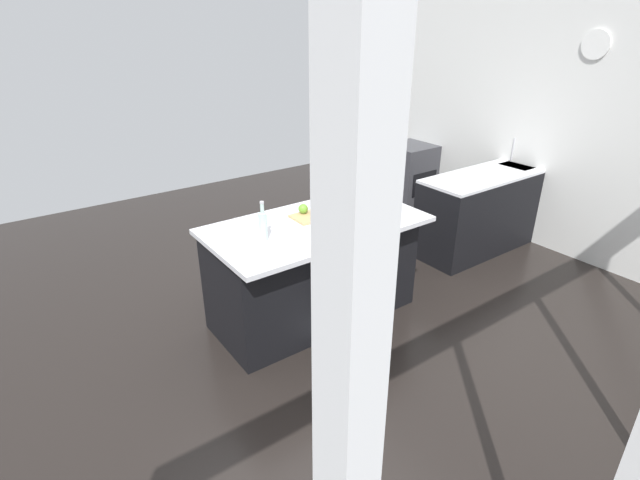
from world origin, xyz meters
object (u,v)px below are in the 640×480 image
Objects in this scene: cutting_board at (313,216)px; apple_yellow at (329,210)px; oven_range at (409,175)px; apple_green at (303,209)px; stool_by_window at (350,323)px; kitchen_island at (313,269)px; apple_red at (317,208)px; water_bottle at (263,225)px; fruit_bowl at (366,208)px.

cutting_board is 4.33× the size of apple_yellow.
apple_green is (2.72, 1.40, 0.55)m from oven_range.
stool_by_window is 8.31× the size of apple_green.
kitchen_island is 20.50× the size of apple_red.
oven_range is at bearing -152.84° from apple_green.
stool_by_window is 0.98m from apple_yellow.
water_bottle is 1.01m from fruit_bowl.
oven_range is 3.13m from kitchen_island.
fruit_bowl reaches higher than kitchen_island.
cutting_board is 0.14m from apple_yellow.
apple_red reaches higher than oven_range.
stool_by_window is 3.47× the size of fruit_bowl.
apple_green is 0.58m from water_bottle.
stool_by_window is 1.00m from water_bottle.
cutting_board is at bearing -103.71° from stool_by_window.
apple_green is 0.94× the size of apple_red.
fruit_bowl is (-0.48, 0.10, 0.49)m from kitchen_island.
fruit_bowl is at bearing 157.61° from cutting_board.
apple_red is at bearing -52.68° from apple_yellow.
water_bottle is (0.52, 0.24, 0.06)m from apple_green.
apple_yellow is at bearing 137.61° from apple_green.
stool_by_window is 8.30× the size of apple_yellow.
fruit_bowl is at bearing -137.58° from stool_by_window.
water_bottle is at bearing 26.77° from oven_range.
kitchen_island is 21.76× the size of apple_yellow.
apple_red is (-0.10, 0.07, 0.00)m from apple_green.
apple_yellow reaches higher than oven_range.
oven_range is 3.11m from apple_green.
oven_range is at bearing -153.23° from water_bottle.
apple_green is at bearing -55.37° from cutting_board.
cutting_board is 0.47m from fruit_bowl.
cutting_board is 1.81× the size of fruit_bowl.
apple_yellow is at bearing 31.10° from oven_range.
fruit_bowl reaches higher than oven_range.
apple_green is at bearing -27.67° from fruit_bowl.
apple_yellow is (-0.06, 0.08, -0.00)m from apple_red.
oven_range is 2.83m from fruit_bowl.
water_bottle is (0.62, 0.17, 0.06)m from apple_red.
apple_red is at bearing -164.40° from water_bottle.
apple_red is 1.06× the size of apple_yellow.
kitchen_island is 9.10× the size of fruit_bowl.
water_bottle is 1.57× the size of fruit_bowl.
apple_green reaches higher than fruit_bowl.
fruit_bowl is at bearing 36.38° from oven_range.
water_bottle reaches higher than apple_red.
water_bottle reaches higher than apple_green.
fruit_bowl is at bearing 152.33° from apple_green.
apple_yellow is at bearing -113.57° from stool_by_window.
stool_by_window is at bearing 79.25° from kitchen_island.
kitchen_island is 0.70m from fruit_bowl.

